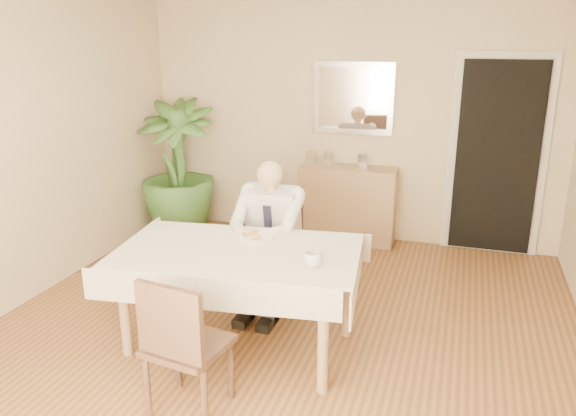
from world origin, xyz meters
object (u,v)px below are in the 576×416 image
(chair_far, at_px, (278,246))
(sideboard, at_px, (347,204))
(seated_man, at_px, (266,231))
(potted_palm, at_px, (177,167))
(dining_table, at_px, (238,261))
(coffee_mug, at_px, (313,259))
(chair_near, at_px, (181,342))

(chair_far, bearing_deg, sideboard, 83.53)
(seated_man, bearing_deg, potted_palm, 136.69)
(potted_palm, bearing_deg, dining_table, -52.60)
(seated_man, relative_size, potted_palm, 0.82)
(chair_far, height_order, coffee_mug, coffee_mug)
(chair_far, height_order, sideboard, sideboard)
(chair_near, xyz_separation_m, sideboard, (0.28, 3.29, -0.09))
(dining_table, distance_m, coffee_mug, 0.61)
(coffee_mug, bearing_deg, dining_table, 168.49)
(chair_near, relative_size, seated_man, 0.73)
(chair_far, height_order, potted_palm, potted_palm)
(chair_far, xyz_separation_m, seated_man, (0.00, -0.28, 0.23))
(seated_man, bearing_deg, sideboard, 81.22)
(seated_man, bearing_deg, chair_near, -89.92)
(coffee_mug, xyz_separation_m, sideboard, (-0.30, 2.54, -0.38))
(sideboard, relative_size, potted_palm, 0.69)
(seated_man, height_order, sideboard, seated_man)
(chair_near, bearing_deg, potted_palm, 127.26)
(potted_palm, bearing_deg, chair_far, -37.60)
(chair_far, distance_m, coffee_mug, 1.20)
(chair_near, xyz_separation_m, coffee_mug, (0.58, 0.75, 0.29))
(coffee_mug, distance_m, sideboard, 2.58)
(chair_far, distance_m, sideboard, 1.57)
(dining_table, height_order, chair_near, chair_near)
(chair_far, distance_m, seated_man, 0.36)
(coffee_mug, bearing_deg, chair_far, 120.41)
(sideboard, bearing_deg, seated_man, -100.03)
(chair_far, bearing_deg, chair_near, -86.06)
(potted_palm, bearing_deg, coffee_mug, -45.47)
(seated_man, distance_m, coffee_mug, 0.93)
(coffee_mug, distance_m, potted_palm, 3.15)
(dining_table, relative_size, chair_far, 2.23)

